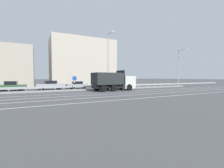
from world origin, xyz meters
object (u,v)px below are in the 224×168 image
parked_car_3 (50,85)px  parked_car_5 (105,85)px  street_lamp_1 (108,59)px  parked_car_2 (12,86)px  street_lamp_2 (179,66)px  church_tower (92,68)px  parked_car_4 (77,85)px  median_road_sign (75,83)px  dump_truck (119,83)px

parked_car_3 → parked_car_5: parked_car_3 is taller
street_lamp_1 → parked_car_2: street_lamp_1 is taller
street_lamp_2 → parked_car_3: 28.39m
parked_car_5 → church_tower: (5.03, 22.15, 4.89)m
street_lamp_2 → parked_car_3: bearing=171.8°
parked_car_3 → parked_car_5: bearing=-94.3°
church_tower → parked_car_5: bearing=-102.8°
street_lamp_1 → church_tower: church_tower is taller
parked_car_4 → street_lamp_2: bearing=-106.0°
parked_car_3 → parked_car_5: size_ratio=0.94×
parked_car_2 → parked_car_3: (5.68, -0.30, 0.02)m
church_tower → parked_car_2: bearing=-134.2°
street_lamp_2 → parked_car_2: street_lamp_2 is taller
street_lamp_1 → street_lamp_2: size_ratio=1.15×
median_road_sign → dump_truck: bearing=-21.5°
median_road_sign → parked_car_5: 8.16m
parked_car_2 → parked_car_5: parked_car_2 is taller
street_lamp_1 → parked_car_4: bearing=133.5°
street_lamp_2 → parked_car_3: street_lamp_2 is taller
parked_car_4 → parked_car_5: bearing=-100.6°
church_tower → parked_car_3: bearing=-125.1°
street_lamp_2 → church_tower: 28.92m
dump_truck → parked_car_3: dump_truck is taller
median_road_sign → parked_car_2: median_road_sign is taller
parked_car_2 → parked_car_4: bearing=91.9°
parked_car_3 → parked_car_4: (4.86, 0.59, -0.09)m
median_road_sign → street_lamp_2: bearing=-0.2°
street_lamp_1 → parked_car_4: size_ratio=2.41×
street_lamp_1 → parked_car_5: 6.48m
parked_car_3 → street_lamp_2: bearing=-102.5°
parked_car_2 → parked_car_5: bearing=89.3°
parked_car_5 → parked_car_3: bearing=-85.8°
parked_car_2 → church_tower: 30.84m
dump_truck → parked_car_3: (-10.14, 6.60, -0.45)m
dump_truck → parked_car_4: size_ratio=1.84×
parked_car_3 → parked_car_4: 4.90m
parked_car_4 → parked_car_5: 5.69m
parked_car_3 → parked_car_5: 10.52m
parked_car_3 → parked_car_4: bearing=-87.3°
parked_car_2 → parked_car_3: size_ratio=0.87×
parked_car_2 → street_lamp_2: bearing=83.0°
street_lamp_2 → parked_car_2: size_ratio=2.18×
dump_truck → street_lamp_1: bearing=-167.9°
parked_car_2 → parked_car_4: size_ratio=0.97×
street_lamp_2 → parked_car_4: bearing=168.6°
median_road_sign → parked_car_4: median_road_sign is taller
median_road_sign → street_lamp_1: size_ratio=0.24×
dump_truck → street_lamp_1: 4.93m
street_lamp_2 → parked_car_5: street_lamp_2 is taller
parked_car_3 → street_lamp_1: bearing=-118.4°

